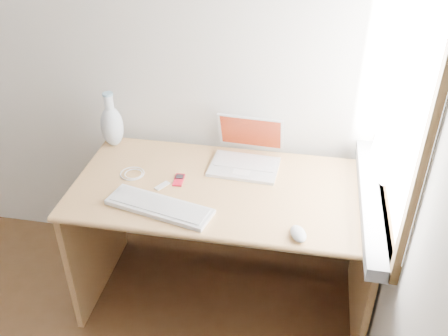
% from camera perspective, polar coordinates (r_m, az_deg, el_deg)
% --- Properties ---
extents(back_wall, '(3.50, 0.04, 2.60)m').
position_cam_1_polar(back_wall, '(2.78, -20.43, 14.74)').
color(back_wall, white).
rests_on(back_wall, floor).
extents(window, '(0.11, 0.99, 1.10)m').
position_cam_1_polar(window, '(2.03, 19.41, 7.75)').
color(window, white).
rests_on(window, right_wall).
extents(desk, '(1.41, 0.70, 0.74)m').
position_cam_1_polar(desk, '(2.52, 0.36, -5.02)').
color(desk, tan).
rests_on(desk, floor).
extents(laptop, '(0.34, 0.29, 0.22)m').
position_cam_1_polar(laptop, '(2.46, 2.49, 1.52)').
color(laptop, white).
rests_on(laptop, desk).
extents(external_keyboard, '(0.50, 0.25, 0.02)m').
position_cam_1_polar(external_keyboard, '(2.20, -7.40, -4.38)').
color(external_keyboard, white).
rests_on(external_keyboard, desk).
extents(mouse, '(0.09, 0.12, 0.04)m').
position_cam_1_polar(mouse, '(2.06, 8.49, -7.44)').
color(mouse, white).
rests_on(mouse, desk).
extents(ipod, '(0.05, 0.10, 0.01)m').
position_cam_1_polar(ipod, '(2.37, -5.18, -1.36)').
color(ipod, '#B10C22').
rests_on(ipod, desk).
extents(cable_coil, '(0.15, 0.15, 0.01)m').
position_cam_1_polar(cable_coil, '(2.45, -10.44, -0.63)').
color(cable_coil, white).
rests_on(cable_coil, desk).
extents(remote, '(0.07, 0.08, 0.01)m').
position_cam_1_polar(remote, '(2.34, -7.08, -2.02)').
color(remote, white).
rests_on(remote, desk).
extents(vase, '(0.12, 0.12, 0.30)m').
position_cam_1_polar(vase, '(2.65, -12.70, 4.85)').
color(vase, silver).
rests_on(vase, desk).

